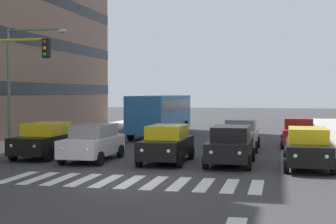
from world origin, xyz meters
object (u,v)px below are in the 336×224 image
(street_lamp_right, at_px, (19,73))
(car_0, at_px, (308,148))
(car_row2_1, at_px, (298,132))
(car_4, at_px, (45,140))
(bus_behind_traffic, at_px, (161,111))
(car_row2_0, at_px, (241,134))
(car_3, at_px, (93,142))
(car_1, at_px, (231,145))
(car_2, at_px, (167,143))

(street_lamp_right, bearing_deg, car_0, 170.04)
(car_0, height_order, car_row2_1, same)
(car_0, xyz_separation_m, car_4, (12.58, -0.98, 0.00))
(car_4, distance_m, street_lamp_right, 4.39)
(car_0, height_order, bus_behind_traffic, bus_behind_traffic)
(car_row2_1, xyz_separation_m, street_lamp_right, (14.74, 6.07, 3.38))
(bus_behind_traffic, bearing_deg, car_row2_0, 130.01)
(car_row2_0, distance_m, bus_behind_traffic, 10.10)
(car_0, distance_m, street_lamp_right, 15.47)
(car_3, height_order, bus_behind_traffic, bus_behind_traffic)
(car_row2_1, relative_size, street_lamp_right, 0.68)
(car_0, distance_m, car_row2_1, 8.68)
(car_1, height_order, car_4, same)
(car_row2_0, relative_size, street_lamp_right, 0.68)
(car_row2_0, xyz_separation_m, car_row2_1, (-3.21, -2.13, 0.00))
(car_3, bearing_deg, car_4, -13.26)
(car_row2_1, bearing_deg, car_4, 31.75)
(car_1, xyz_separation_m, street_lamp_right, (11.55, -2.19, 3.38))
(car_2, bearing_deg, car_0, 175.70)
(bus_behind_traffic, bearing_deg, car_0, 124.53)
(car_1, bearing_deg, bus_behind_traffic, -64.86)
(car_1, distance_m, car_4, 9.28)
(street_lamp_right, bearing_deg, car_1, 169.28)
(car_row2_1, bearing_deg, car_row2_0, 33.57)
(car_1, relative_size, car_3, 1.00)
(car_4, distance_m, bus_behind_traffic, 13.60)
(car_2, bearing_deg, car_3, 2.37)
(car_3, relative_size, street_lamp_right, 0.68)
(car_0, relative_size, car_4, 1.00)
(car_0, distance_m, car_3, 9.81)
(car_4, bearing_deg, bus_behind_traffic, -101.82)
(car_4, bearing_deg, car_3, 166.74)
(car_2, xyz_separation_m, car_3, (3.56, 0.15, 0.00))
(bus_behind_traffic, bearing_deg, car_1, 115.14)
(car_2, height_order, car_row2_1, same)
(street_lamp_right, bearing_deg, car_3, 155.67)
(car_4, relative_size, car_row2_0, 1.00)
(car_3, bearing_deg, car_row2_1, -139.17)
(car_1, distance_m, car_row2_1, 8.85)
(car_row2_1, height_order, bus_behind_traffic, bus_behind_traffic)
(car_row2_0, bearing_deg, car_2, 64.46)
(car_1, distance_m, bus_behind_traffic, 15.30)
(car_row2_1, distance_m, bus_behind_traffic, 11.21)
(car_1, xyz_separation_m, bus_behind_traffic, (6.49, -13.83, 0.97))
(car_2, xyz_separation_m, car_4, (6.33, -0.51, 0.00))
(car_2, bearing_deg, car_1, 179.13)
(car_1, height_order, bus_behind_traffic, bus_behind_traffic)
(car_2, bearing_deg, street_lamp_right, -13.95)
(bus_behind_traffic, xyz_separation_m, street_lamp_right, (5.06, 11.64, 2.41))
(car_1, height_order, car_3, same)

